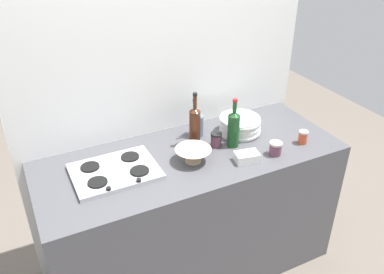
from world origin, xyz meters
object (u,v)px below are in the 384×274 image
object	(u,v)px
stovetop_hob	(115,171)
condiment_jar_rear	(303,137)
plate_stack	(240,125)
condiment_jar_front	(275,148)
wine_bottle_mid_left	(234,128)
utensil_crock	(197,125)
condiment_jar_spare	(216,140)
mixing_bowl	(193,154)
butter_dish	(247,157)
wine_bottle_leftmost	(195,126)

from	to	relation	value
stovetop_hob	condiment_jar_rear	world-z (taller)	condiment_jar_rear
plate_stack	condiment_jar_front	bearing A→B (deg)	-81.55
wine_bottle_mid_left	stovetop_hob	bearing A→B (deg)	177.27
utensil_crock	condiment_jar_spare	size ratio (longest dim) A/B	3.04
condiment_jar_rear	condiment_jar_spare	world-z (taller)	condiment_jar_spare
wine_bottle_mid_left	mixing_bowl	distance (m)	0.30
plate_stack	mixing_bowl	world-z (taller)	plate_stack
wine_bottle_mid_left	condiment_jar_front	world-z (taller)	wine_bottle_mid_left
butter_dish	stovetop_hob	bearing A→B (deg)	163.07
butter_dish	condiment_jar_rear	distance (m)	0.41
mixing_bowl	stovetop_hob	bearing A→B (deg)	169.41
utensil_crock	condiment_jar_rear	xyz separation A→B (m)	(0.54, -0.37, -0.03)
butter_dish	utensil_crock	world-z (taller)	utensil_crock
plate_stack	condiment_jar_rear	bearing A→B (deg)	-45.64
condiment_jar_spare	condiment_jar_front	bearing A→B (deg)	-42.09
stovetop_hob	utensil_crock	xyz separation A→B (m)	(0.59, 0.17, 0.06)
condiment_jar_spare	condiment_jar_rear	bearing A→B (deg)	-22.73
wine_bottle_mid_left	condiment_jar_rear	bearing A→B (deg)	-22.64
plate_stack	utensil_crock	xyz separation A→B (m)	(-0.26, 0.09, 0.02)
plate_stack	wine_bottle_leftmost	world-z (taller)	wine_bottle_leftmost
condiment_jar_front	condiment_jar_spare	xyz separation A→B (m)	(-0.26, 0.24, 0.00)
stovetop_hob	condiment_jar_spare	size ratio (longest dim) A/B	5.17
wine_bottle_leftmost	utensil_crock	bearing A→B (deg)	57.75
butter_dish	condiment_jar_rear	world-z (taller)	condiment_jar_rear
plate_stack	wine_bottle_leftmost	size ratio (longest dim) A/B	0.77
wine_bottle_leftmost	mixing_bowl	bearing A→B (deg)	-119.61
wine_bottle_leftmost	mixing_bowl	distance (m)	0.20
mixing_bowl	wine_bottle_leftmost	bearing A→B (deg)	60.39
wine_bottle_mid_left	butter_dish	xyz separation A→B (m)	(-0.02, -0.18, -0.09)
wine_bottle_leftmost	butter_dish	size ratio (longest dim) A/B	2.54
utensil_crock	plate_stack	bearing A→B (deg)	-19.71
wine_bottle_mid_left	condiment_jar_rear	xyz separation A→B (m)	(0.40, -0.17, -0.08)
stovetop_hob	condiment_jar_front	size ratio (longest dim) A/B	5.61
wine_bottle_leftmost	condiment_jar_front	xyz separation A→B (m)	(0.37, -0.31, -0.09)
wine_bottle_leftmost	plate_stack	bearing A→B (deg)	0.72
butter_dish	condiment_jar_rear	bearing A→B (deg)	2.16
condiment_jar_front	stovetop_hob	bearing A→B (deg)	165.50
mixing_bowl	condiment_jar_rear	xyz separation A→B (m)	(0.69, -0.12, -0.00)
butter_dish	plate_stack	bearing A→B (deg)	64.82
plate_stack	condiment_jar_rear	size ratio (longest dim) A/B	3.16
plate_stack	utensil_crock	world-z (taller)	utensil_crock
wine_bottle_leftmost	condiment_jar_rear	world-z (taller)	wine_bottle_leftmost
mixing_bowl	condiment_jar_rear	world-z (taller)	condiment_jar_rear
plate_stack	mixing_bowl	bearing A→B (deg)	-158.57
wine_bottle_leftmost	butter_dish	xyz separation A→B (m)	(0.18, -0.29, -0.11)
plate_stack	wine_bottle_mid_left	world-z (taller)	wine_bottle_mid_left
condiment_jar_spare	wine_bottle_leftmost	bearing A→B (deg)	146.46
plate_stack	wine_bottle_mid_left	distance (m)	0.18
condiment_jar_front	condiment_jar_rear	bearing A→B (deg)	7.77
stovetop_hob	butter_dish	distance (m)	0.74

